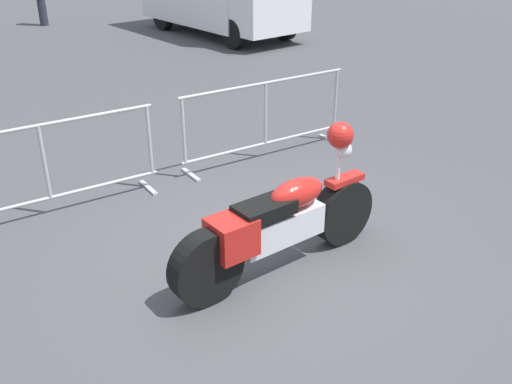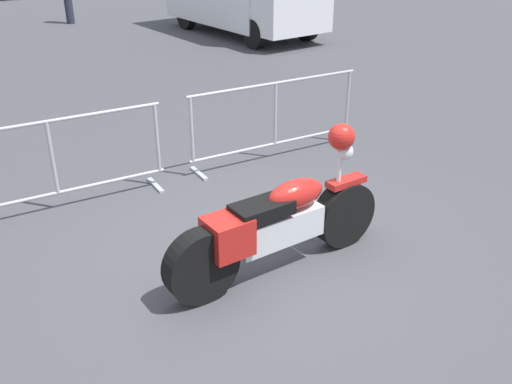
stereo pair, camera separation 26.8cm
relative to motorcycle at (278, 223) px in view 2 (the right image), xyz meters
name	(u,v)px [view 2 (the right image)]	position (x,y,z in m)	size (l,w,h in m)	color
ground_plane	(261,254)	(0.00, 0.30, -0.50)	(120.00, 120.00, 0.00)	#424247
motorcycle	(278,223)	(0.00, 0.00, 0.00)	(2.34, 0.39, 1.32)	black
crowd_barrier_near	(53,164)	(-1.47, 2.33, 0.06)	(2.56, 0.48, 1.07)	#9EA0A5
crowd_barrier_far	(275,119)	(1.47, 2.33, 0.06)	(2.56, 0.48, 1.07)	#9EA0A5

